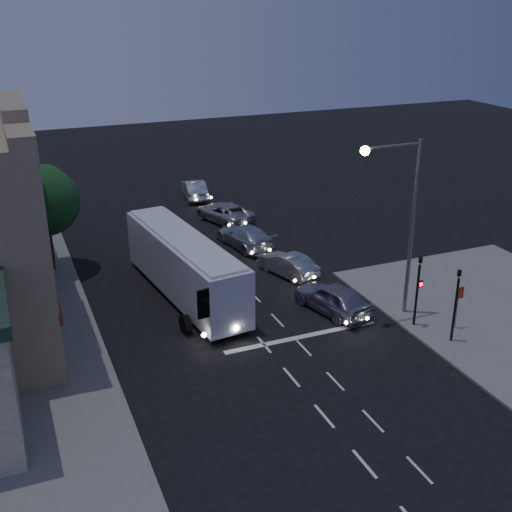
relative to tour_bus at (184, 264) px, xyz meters
name	(u,v)px	position (x,y,z in m)	size (l,w,h in m)	color
ground	(282,366)	(1.90, -8.50, -1.90)	(120.00, 120.00, 0.00)	black
road_markings	(277,327)	(3.18, -5.19, -1.89)	(8.00, 30.55, 0.01)	silver
tour_bus	(184,264)	(0.00, 0.00, 0.00)	(3.70, 11.64, 3.51)	silver
car_suv	(333,298)	(6.54, -4.70, -1.11)	(1.86, 4.63, 1.58)	#9798A9
car_sedan_a	(288,264)	(6.41, 0.47, -1.22)	(1.42, 4.08, 1.34)	beige
car_sedan_b	(245,236)	(5.78, 5.70, -1.16)	(2.05, 5.04, 1.46)	#B1B7C6
car_sedan_c	(224,212)	(6.25, 10.99, -1.20)	(2.31, 5.00, 1.39)	#B2B2B2
car_extra	(194,189)	(5.99, 17.37, -1.15)	(1.58, 4.54, 1.50)	silver
traffic_signal_main	(418,283)	(9.50, -7.72, 0.52)	(0.25, 0.35, 4.10)	black
traffic_signal_side	(457,297)	(10.20, -9.70, 0.52)	(0.18, 0.15, 4.10)	black
regulatory_sign	(458,300)	(11.20, -8.73, -0.30)	(0.45, 0.12, 2.20)	slate
streetlight	(403,210)	(9.24, -6.30, 3.84)	(3.32, 0.44, 9.00)	slate
street_tree	(44,198)	(-6.31, 6.53, 2.60)	(4.00, 4.00, 6.20)	black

